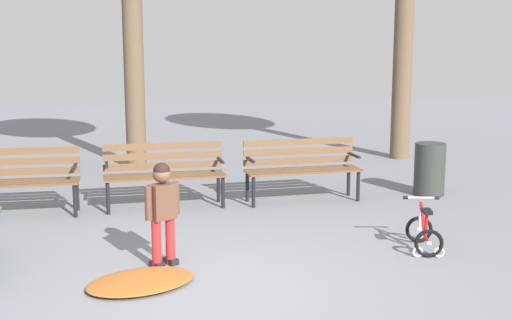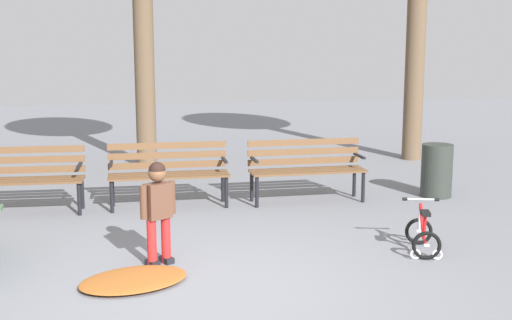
# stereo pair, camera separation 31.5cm
# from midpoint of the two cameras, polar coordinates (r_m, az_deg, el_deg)

# --- Properties ---
(ground) EXTENTS (36.00, 36.00, 0.00)m
(ground) POSITION_cam_midpoint_polar(r_m,az_deg,el_deg) (6.24, -2.89, -10.70)
(ground) COLOR slate
(park_bench_far_left) EXTENTS (1.62, 0.54, 0.85)m
(park_bench_far_left) POSITION_cam_midpoint_polar(r_m,az_deg,el_deg) (9.16, -18.34, -1.14)
(park_bench_far_left) COLOR brown
(park_bench_far_left) RESTS_ON ground
(park_bench_left) EXTENTS (1.60, 0.47, 0.85)m
(park_bench_left) POSITION_cam_midpoint_polar(r_m,az_deg,el_deg) (9.11, -6.44, -0.75)
(park_bench_left) COLOR brown
(park_bench_left) RESTS_ON ground
(park_bench_right) EXTENTS (1.60, 0.47, 0.85)m
(park_bench_right) POSITION_cam_midpoint_polar(r_m,az_deg,el_deg) (9.39, 5.22, -0.40)
(park_bench_right) COLOR brown
(park_bench_right) RESTS_ON ground
(child_standing) EXTENTS (0.35, 0.27, 1.04)m
(child_standing) POSITION_cam_midpoint_polar(r_m,az_deg,el_deg) (6.70, -6.96, -3.80)
(child_standing) COLOR red
(child_standing) RESTS_ON ground
(kids_bicycle) EXTENTS (0.48, 0.62, 0.54)m
(kids_bicycle) POSITION_cam_midpoint_polar(r_m,az_deg,el_deg) (7.41, 15.12, -6.04)
(kids_bicycle) COLOR black
(kids_bicycle) RESTS_ON ground
(leaf_pile) EXTENTS (1.20, 1.01, 0.07)m
(leaf_pile) POSITION_cam_midpoint_polar(r_m,az_deg,el_deg) (6.39, -8.89, -9.97)
(leaf_pile) COLOR #9E5623
(leaf_pile) RESTS_ON ground
(trash_bin) EXTENTS (0.44, 0.44, 0.76)m
(trash_bin) POSITION_cam_midpoint_polar(r_m,az_deg,el_deg) (10.00, 15.90, -0.87)
(trash_bin) COLOR #2D332D
(trash_bin) RESTS_ON ground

